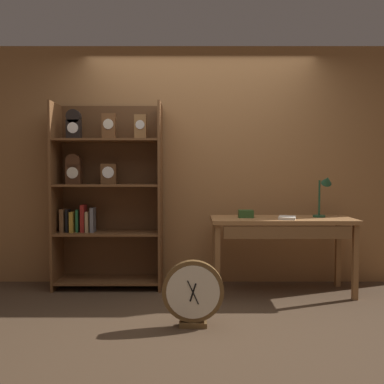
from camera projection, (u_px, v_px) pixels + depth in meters
ground_plane at (204, 324)px, 3.25m from camera, size 10.00×10.00×0.00m
back_wood_panel at (201, 165)px, 4.49m from camera, size 4.80×0.05×2.60m
bookshelf at (105, 194)px, 4.29m from camera, size 1.12×0.39×1.94m
workbench at (282, 227)px, 4.05m from camera, size 1.42×0.56×0.77m
desk_lamp at (325, 190)px, 4.10m from camera, size 0.18×0.18×0.44m
toolbox_small at (246, 214)px, 4.09m from camera, size 0.15×0.10×0.08m
open_repair_manual at (287, 218)px, 3.97m from camera, size 0.22×0.26×0.02m
round_clock_large at (193, 293)px, 3.19m from camera, size 0.49×0.11×0.53m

